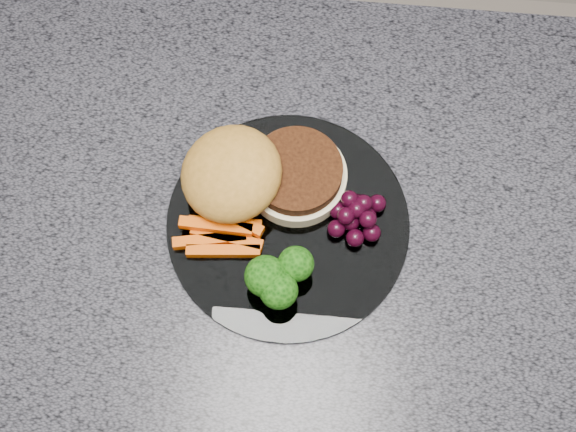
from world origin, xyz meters
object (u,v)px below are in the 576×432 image
object	(u,v)px
plate	(288,224)
burger	(255,176)
island_cabinet	(334,333)
grape_bunch	(355,215)

from	to	relation	value
plate	burger	bearing A→B (deg)	134.14
island_cabinet	burger	bearing A→B (deg)	157.87
burger	grape_bunch	size ratio (longest dim) A/B	2.96
burger	plate	bearing A→B (deg)	-66.60
island_cabinet	plate	world-z (taller)	plate
plate	grape_bunch	xyz separation A→B (m)	(0.07, 0.01, 0.02)
island_cabinet	grape_bunch	distance (m)	0.49
island_cabinet	plate	size ratio (longest dim) A/B	4.62
island_cabinet	burger	size ratio (longest dim) A/B	5.78
burger	grape_bunch	world-z (taller)	burger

